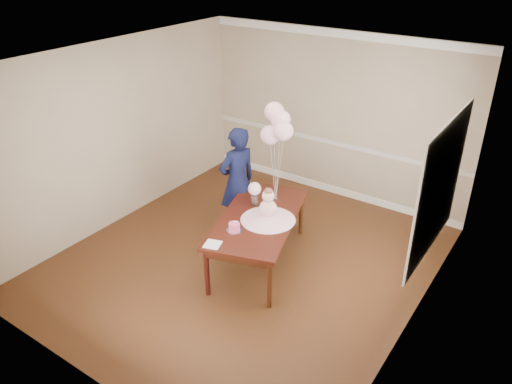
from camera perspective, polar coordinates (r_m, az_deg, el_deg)
name	(u,v)px	position (r m, az deg, el deg)	size (l,w,h in m)	color
floor	(244,261)	(6.84, -1.35, -7.86)	(4.50, 5.00, 0.00)	#351B0D
ceiling	(242,61)	(5.72, -1.66, 14.76)	(4.50, 5.00, 0.02)	white
wall_back	(334,116)	(8.17, 8.89, 8.57)	(4.50, 0.02, 2.70)	tan
wall_front	(75,272)	(4.65, -19.94, -8.61)	(4.50, 0.02, 2.70)	tan
wall_left	(118,134)	(7.60, -15.51, 6.40)	(0.02, 5.00, 2.70)	tan
wall_right	(424,224)	(5.32, 18.66, -3.52)	(0.02, 5.00, 2.70)	tan
chair_rail_trim	(332,142)	(8.32, 8.63, 5.62)	(4.50, 0.02, 0.07)	silver
crown_molding	(340,34)	(7.85, 9.55, 17.41)	(4.50, 0.02, 0.12)	white
baseboard_trim	(328,188)	(8.66, 8.25, 0.46)	(4.50, 0.02, 0.12)	white
window_frame	(440,188)	(5.67, 20.27, 0.49)	(0.02, 1.66, 1.56)	white
window_blinds	(438,187)	(5.67, 20.10, 0.53)	(0.01, 1.50, 1.40)	silver
dining_table_top	(259,218)	(6.48, 0.29, -2.96)	(0.93, 1.87, 0.05)	black
table_apron	(259,222)	(6.51, 0.29, -3.49)	(0.84, 1.77, 0.09)	black
table_leg_fl	(207,273)	(6.11, -5.63, -9.15)	(0.07, 0.07, 0.65)	black
table_leg_fr	(269,284)	(5.90, 1.55, -10.52)	(0.07, 0.07, 0.65)	black
table_leg_bl	(250,206)	(7.46, -0.69, -1.63)	(0.07, 0.07, 0.65)	black
table_leg_br	(301,214)	(7.29, 5.19, -2.50)	(0.07, 0.07, 0.65)	black
baby_skirt	(268,216)	(6.37, 1.38, -2.81)	(0.71, 0.71, 0.09)	#F7B6CB
baby_torso	(268,208)	(6.31, 1.39, -1.86)	(0.22, 0.22, 0.22)	#FB9EC9
baby_head	(268,196)	(6.22, 1.41, -0.44)	(0.16, 0.16, 0.16)	beige
baby_hair	(268,192)	(6.20, 1.42, 0.02)	(0.11, 0.11, 0.11)	brown
cake_platter	(234,230)	(6.17, -2.49, -4.38)	(0.21, 0.21, 0.01)	silver
birthday_cake	(234,227)	(6.15, -2.50, -3.98)	(0.14, 0.14, 0.09)	#E7497C
cake_flower_a	(234,222)	(6.11, -2.51, -3.50)	(0.03, 0.03, 0.03)	white
cake_flower_b	(237,222)	(6.12, -2.21, -3.45)	(0.03, 0.03, 0.03)	white
rose_vase_near	(255,200)	(6.70, -0.16, -0.90)	(0.09, 0.09, 0.15)	white
roses_near	(255,189)	(6.62, -0.16, 0.38)	(0.18, 0.18, 0.18)	silver
napkin	(213,244)	(5.92, -4.97, -5.98)	(0.19, 0.19, 0.01)	white
balloon_weight	(276,199)	(6.87, 2.27, -0.76)	(0.04, 0.04, 0.02)	silver
balloon_a	(270,135)	(6.51, 1.62, 6.53)	(0.26, 0.26, 0.26)	#F4ACCC
balloon_b	(283,131)	(6.39, 3.15, 6.98)	(0.26, 0.26, 0.26)	#FFB4D1
balloon_c	(281,120)	(6.50, 2.83, 8.24)	(0.26, 0.26, 0.26)	#FFB4D1
balloon_d	(274,112)	(6.51, 2.09, 9.15)	(0.26, 0.26, 0.26)	#F8B0BE
balloon_ribbon_a	(273,173)	(6.70, 1.95, 2.24)	(0.00, 0.00, 0.78)	white
balloon_ribbon_b	(279,171)	(6.64, 2.68, 2.42)	(0.00, 0.00, 0.88)	silver
balloon_ribbon_c	(278,165)	(6.69, 2.53, 3.07)	(0.00, 0.00, 0.97)	white
balloon_ribbon_d	(275,161)	(6.69, 2.17, 3.51)	(0.00, 0.00, 1.06)	white
dining_chair_seat	(254,194)	(7.46, -0.26, -0.27)	(0.47, 0.47, 0.05)	#3A190F
chair_leg_fl	(237,213)	(7.49, -2.15, -2.39)	(0.04, 0.04, 0.46)	#3D1810
chair_leg_fr	(262,217)	(7.37, 0.64, -2.89)	(0.04, 0.04, 0.46)	#3B1510
chair_leg_bl	(246,201)	(7.80, -1.11, -1.06)	(0.04, 0.04, 0.46)	#34180E
chair_leg_br	(270,205)	(7.69, 1.58, -1.52)	(0.04, 0.04, 0.46)	#34190E
chair_back_post_l	(235,179)	(7.23, -2.38, 1.50)	(0.04, 0.04, 0.60)	#3D1B10
chair_back_post_r	(245,168)	(7.55, -1.30, 2.71)	(0.04, 0.04, 0.60)	#3E1C11
chair_slat_low	(240,181)	(7.45, -1.81, 1.23)	(0.03, 0.43, 0.05)	#341A0E
chair_slat_mid	(240,171)	(7.37, -1.83, 2.42)	(0.03, 0.43, 0.05)	#34190E
chair_slat_top	(240,160)	(7.30, -1.85, 3.63)	(0.03, 0.43, 0.05)	#371D0F
woman	(237,182)	(7.10, -2.15, 1.19)	(0.59, 0.39, 1.63)	black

